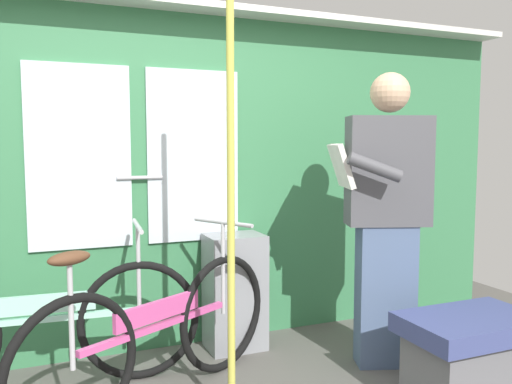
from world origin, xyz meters
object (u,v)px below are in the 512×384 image
(passenger_reading_newspaper, at_px, (386,213))
(handrail_pole, at_px, (231,199))
(bicycle_leaning_behind, at_px, (38,326))
(bench_seat_corner, at_px, (470,355))
(bicycle_near_door, at_px, (157,333))
(trash_bin_by_wall, at_px, (235,292))

(passenger_reading_newspaper, xyz_separation_m, handrail_pole, (-1.07, -0.27, 0.16))
(bicycle_leaning_behind, height_order, bench_seat_corner, bicycle_leaning_behind)
(bicycle_near_door, height_order, passenger_reading_newspaper, passenger_reading_newspaper)
(bicycle_near_door, distance_m, trash_bin_by_wall, 0.81)
(handrail_pole, xyz_separation_m, bench_seat_corner, (1.21, -0.27, -0.83))
(bicycle_leaning_behind, bearing_deg, bench_seat_corner, -20.13)
(handrail_pole, distance_m, bench_seat_corner, 1.49)
(bicycle_leaning_behind, bearing_deg, handrail_pole, -33.95)
(trash_bin_by_wall, distance_m, handrail_pole, 1.15)
(bicycle_near_door, bearing_deg, bicycle_leaning_behind, 119.55)
(bicycle_leaning_behind, distance_m, trash_bin_by_wall, 1.19)
(bicycle_leaning_behind, relative_size, trash_bin_by_wall, 2.30)
(bicycle_near_door, height_order, handrail_pole, handrail_pole)
(trash_bin_by_wall, relative_size, handrail_pole, 0.35)
(passenger_reading_newspaper, relative_size, handrail_pole, 0.81)
(bicycle_near_door, xyz_separation_m, bicycle_leaning_behind, (-0.56, 0.35, -0.00))
(bicycle_near_door, relative_size, passenger_reading_newspaper, 0.85)
(bench_seat_corner, bearing_deg, bicycle_leaning_behind, 155.23)
(trash_bin_by_wall, bearing_deg, passenger_reading_newspaper, -38.16)
(passenger_reading_newspaper, relative_size, bench_seat_corner, 2.48)
(passenger_reading_newspaper, xyz_separation_m, bench_seat_corner, (0.14, -0.55, -0.68))
(bicycle_near_door, height_order, bench_seat_corner, bicycle_near_door)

